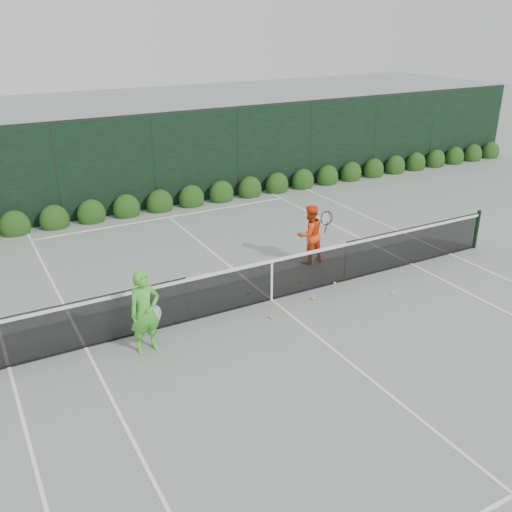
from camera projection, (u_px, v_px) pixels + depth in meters
ground at (271, 300)px, 12.71m from camera, size 80.00×80.00×0.00m
tennis_net at (271, 279)px, 12.49m from camera, size 12.90×0.10×1.07m
player_woman at (145, 312)px, 10.52m from camera, size 0.67×0.45×1.62m
player_man at (310, 234)px, 14.34m from camera, size 0.89×0.63×1.53m
court_lines at (271, 300)px, 12.71m from camera, size 11.03×23.83×0.01m
windscreen_fence at (350, 286)px, 9.93m from camera, size 32.00×21.07×3.06m
hedge_row at (160, 204)px, 18.38m from camera, size 31.66×0.65×0.94m
tennis_balls at (310, 294)px, 12.91m from camera, size 3.05×1.68×0.07m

